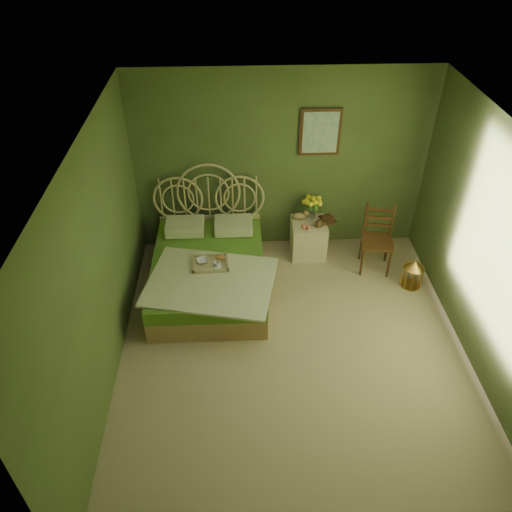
{
  "coord_description": "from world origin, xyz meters",
  "views": [
    {
      "loc": [
        -0.61,
        -3.86,
        4.43
      ],
      "look_at": [
        -0.4,
        1.0,
        0.68
      ],
      "focal_mm": 35.0,
      "sensor_mm": 36.0,
      "label": 1
    }
  ],
  "objects_px": {
    "birdcage": "(413,274)",
    "nightstand": "(309,233)",
    "bed": "(209,269)",
    "chair": "(377,234)"
  },
  "relations": [
    {
      "from": "bed",
      "to": "nightstand",
      "type": "bearing_deg",
      "value": 26.22
    },
    {
      "from": "bed",
      "to": "birdcage",
      "type": "height_order",
      "value": "bed"
    },
    {
      "from": "bed",
      "to": "nightstand",
      "type": "height_order",
      "value": "bed"
    },
    {
      "from": "nightstand",
      "to": "bed",
      "type": "bearing_deg",
      "value": -153.78
    },
    {
      "from": "bed",
      "to": "chair",
      "type": "height_order",
      "value": "bed"
    },
    {
      "from": "nightstand",
      "to": "birdcage",
      "type": "xyz_separation_m",
      "value": [
        1.3,
        -0.79,
        -0.15
      ]
    },
    {
      "from": "chair",
      "to": "birdcage",
      "type": "xyz_separation_m",
      "value": [
        0.42,
        -0.48,
        -0.33
      ]
    },
    {
      "from": "birdcage",
      "to": "nightstand",
      "type": "bearing_deg",
      "value": 148.51
    },
    {
      "from": "bed",
      "to": "birdcage",
      "type": "bearing_deg",
      "value": -2.16
    },
    {
      "from": "nightstand",
      "to": "birdcage",
      "type": "relative_size",
      "value": 2.37
    }
  ]
}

